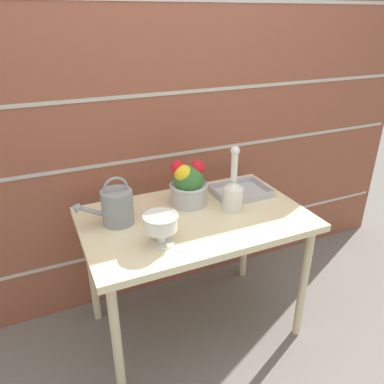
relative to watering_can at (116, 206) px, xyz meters
name	(u,v)px	position (x,y,z in m)	size (l,w,h in m)	color
ground_plane	(194,324)	(0.38, -0.09, -0.83)	(12.00, 12.00, 0.00)	slate
brick_wall	(160,124)	(0.38, 0.39, 0.27)	(3.60, 0.08, 2.20)	brown
patio_table	(195,229)	(0.38, -0.09, -0.17)	(1.14, 0.72, 0.74)	beige
watering_can	(116,206)	(0.00, 0.00, 0.00)	(0.30, 0.15, 0.25)	gray
crystal_pedestal_bowl	(161,225)	(0.13, -0.26, 0.01)	(0.16, 0.16, 0.15)	silver
flower_planter	(188,184)	(0.40, 0.05, 0.02)	(0.21, 0.21, 0.25)	#BCBCC1
glass_decanter	(233,191)	(0.58, -0.11, 0.02)	(0.11, 0.11, 0.35)	silver
wire_tray	(241,192)	(0.73, 0.03, -0.08)	(0.31, 0.24, 0.04)	#B7B7BC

